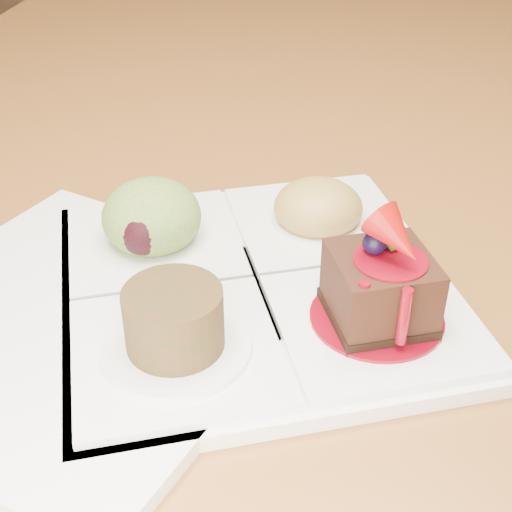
# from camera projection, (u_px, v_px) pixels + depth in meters

# --- Properties ---
(dining_table) EXTENTS (1.00, 1.80, 0.75)m
(dining_table) POSITION_uv_depth(u_px,v_px,m) (250.00, 210.00, 0.78)
(dining_table) COLOR brown
(dining_table) RESTS_ON ground
(sampler_plate) EXTENTS (0.37, 0.37, 0.11)m
(sampler_plate) POSITION_uv_depth(u_px,v_px,m) (252.00, 267.00, 0.53)
(sampler_plate) COLOR white
(sampler_plate) RESTS_ON dining_table
(second_plate) EXTENTS (0.35, 0.35, 0.01)m
(second_plate) POSITION_uv_depth(u_px,v_px,m) (76.00, 324.00, 0.50)
(second_plate) COLOR white
(second_plate) RESTS_ON dining_table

